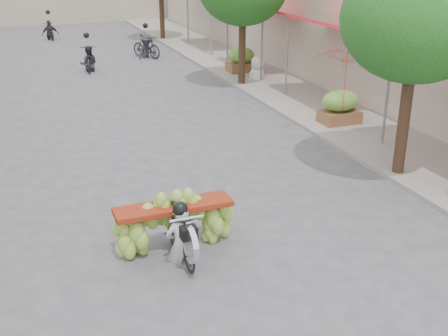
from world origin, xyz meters
The scene contains 12 objects.
ground centered at (0.00, 0.00, 0.00)m, with size 120.00×120.00×0.00m, color #5A595F.
sidewalk_right centered at (7.00, 15.00, 0.06)m, with size 4.00×60.00×0.12m, color gray.
shophouse_row_right centered at (11.99, 14.00, 3.00)m, with size 9.77×40.00×6.00m.
street_tree_near centered at (5.40, 4.00, 3.78)m, with size 3.40×3.40×5.25m.
produce_crate_mid centered at (6.20, 8.00, 0.71)m, with size 1.20×0.88×1.16m.
produce_crate_far centered at (6.20, 16.00, 0.71)m, with size 1.20×0.88×1.16m.
banana_motorbike centered at (-0.75, 2.33, 0.66)m, with size 2.20×1.85×1.94m.
market_umbrella centered at (6.05, 7.55, 2.55)m, with size 2.13×2.13×1.91m.
pedestrian centered at (6.24, 14.35, 1.07)m, with size 1.03×0.74×1.89m.
bg_motorbike_a centered at (0.10, 19.01, 0.73)m, with size 0.94×1.87×1.95m.
bg_motorbike_b centered at (3.23, 21.06, 0.82)m, with size 1.42×1.92×1.95m.
bg_motorbike_c centered at (-0.73, 28.58, 0.79)m, with size 1.01×1.67×1.95m.
Camera 1 is at (-3.21, -6.43, 5.40)m, focal length 45.00 mm.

